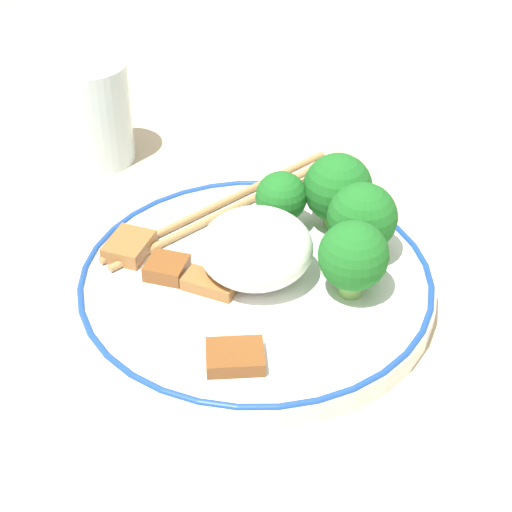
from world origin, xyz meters
name	(u,v)px	position (x,y,z in m)	size (l,w,h in m)	color
ground_plane	(256,295)	(0.00, 0.00, 0.00)	(3.00, 3.00, 0.00)	#C6B28E
plate	(256,284)	(0.00, 0.00, 0.01)	(0.26, 0.26, 0.02)	white
rice_mound	(256,249)	(0.00, 0.00, 0.04)	(0.08, 0.08, 0.05)	white
broccoli_back_left	(353,257)	(0.07, -0.02, 0.05)	(0.05, 0.05, 0.06)	#7FB756
broccoli_back_center	(362,219)	(0.08, 0.02, 0.05)	(0.05, 0.05, 0.06)	#7FB756
broccoli_back_right	(338,189)	(0.07, 0.06, 0.05)	(0.05, 0.05, 0.06)	#7FB756
broccoli_mid_left	(281,198)	(0.03, 0.06, 0.05)	(0.04, 0.04, 0.05)	#7FB756
meat_near_front	(129,246)	(-0.09, 0.04, 0.02)	(0.04, 0.05, 0.01)	#9E6633
meat_near_left	(235,357)	(-0.02, -0.09, 0.02)	(0.04, 0.03, 0.01)	brown
meat_near_right	(210,283)	(-0.03, -0.01, 0.02)	(0.04, 0.04, 0.01)	#9E6633
meat_near_back	(167,268)	(-0.06, 0.01, 0.02)	(0.04, 0.04, 0.01)	brown
chopsticks	(226,206)	(-0.01, 0.09, 0.02)	(0.20, 0.15, 0.01)	#AD8451
drinking_glass	(96,113)	(-0.12, 0.21, 0.05)	(0.06, 0.06, 0.09)	silver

